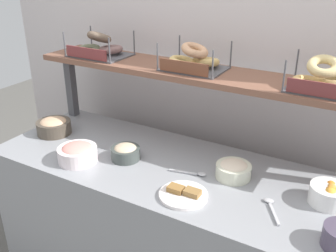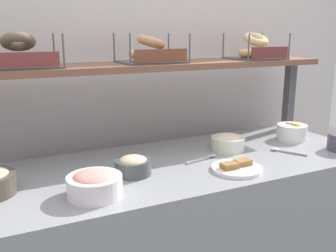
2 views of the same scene
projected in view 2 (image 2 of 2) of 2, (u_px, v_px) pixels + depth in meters
The scene contains 14 objects.
back_wall at pixel (134, 73), 2.11m from camera, with size 3.09×0.06×2.40m, color beige.
deli_counter at pixel (178, 246), 1.81m from camera, with size 1.89×0.70×0.85m, color gray.
shelf_riser_right at pixel (289, 96), 2.27m from camera, with size 0.05×0.05×0.40m, color #4C4C51.
upper_shelf at pixel (154, 66), 1.85m from camera, with size 1.85×0.32×0.03m, color brown.
bowl_lox_spread at pixel (95, 184), 1.35m from camera, with size 0.20×0.20×0.10m.
bowl_fruit_salad at pixel (292, 131), 2.06m from camera, with size 0.16×0.16×0.10m.
bowl_tuna_salad at pixel (133, 165), 1.56m from camera, with size 0.15×0.15×0.08m.
bowl_potato_salad at pixel (228, 142), 1.88m from camera, with size 0.17×0.17×0.08m.
serving_plate_white at pixel (237, 168), 1.61m from camera, with size 0.22×0.22×0.04m.
serving_spoon_near_plate at pixel (206, 158), 1.75m from camera, with size 0.18×0.06×0.01m.
serving_spoon_by_edge at pixel (283, 151), 1.86m from camera, with size 0.11×0.16×0.01m.
bagel_basket_poppy at pixel (19, 57), 1.56m from camera, with size 0.33×0.25×0.15m.
bagel_basket_sesame at pixel (151, 53), 1.82m from camera, with size 0.31×0.24×0.14m.
bagel_basket_plain at pixel (255, 50), 2.07m from camera, with size 0.29×0.25×0.15m.
Camera 2 is at (-0.75, -1.44, 1.43)m, focal length 40.29 mm.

